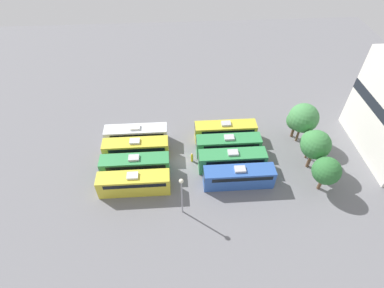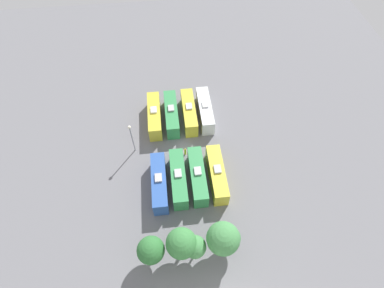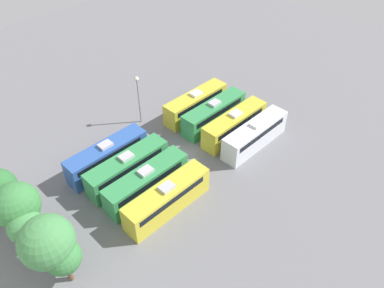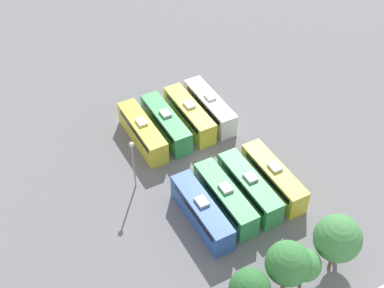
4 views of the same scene
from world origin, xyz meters
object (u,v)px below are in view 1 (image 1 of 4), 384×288
Objects in this scene: bus_0 at (137,135)px; bus_1 at (136,148)px; bus_6 at (232,160)px; worker_person at (192,157)px; tree_2 at (312,141)px; light_pole at (182,191)px; tree_3 at (316,145)px; tree_0 at (296,121)px; tree_4 at (326,171)px; bus_2 at (135,165)px; bus_5 at (228,145)px; bus_4 at (225,131)px; bus_3 at (134,183)px; bus_7 at (239,176)px; tree_1 at (303,118)px.

bus_0 and bus_1 have the same top height.
bus_6 is 6.59m from worker_person.
tree_2 reaches higher than bus_1.
worker_person is 0.25× the size of light_pole.
tree_3 reaches higher than tree_2.
tree_4 is at bearing 2.99° from tree_0.
bus_2 and bus_5 have the same top height.
bus_4 is 6.85m from bus_6.
bus_5 is at bearing -107.62° from tree_3.
tree_4 is at bearing 97.59° from light_pole.
tree_3 reaches higher than bus_6.
worker_person is 20.31m from tree_4.
bus_0 reaches higher than worker_person.
bus_3 is 1.91× the size of tree_2.
tree_0 is (-4.84, 18.25, 2.80)m from worker_person.
tree_0 reaches higher than bus_7.
light_pole is at bearing 26.32° from bus_0.
tree_3 is at bearing -0.69° from tree_1.
tree_4 is (4.45, 0.21, -0.86)m from tree_3.
bus_0 is 1.45× the size of light_pole.
light_pole is 22.96m from tree_2.
bus_2 is at bearing 2.28° from bus_0.
bus_5 is at bearing 77.34° from bus_0.
tree_3 is 4.54m from tree_4.
tree_3 is (7.40, 12.46, 3.12)m from bus_4.
tree_1 reaches higher than bus_6.
bus_3 is 1.47× the size of tree_3.
worker_person is (5.06, 9.24, -0.97)m from bus_0.
tree_2 is (5.29, 0.78, 0.21)m from tree_0.
bus_5 is (3.47, 15.43, 0.00)m from bus_0.
light_pole is (14.65, 7.25, 3.18)m from bus_0.
bus_7 is (3.39, 0.49, 0.00)m from bus_6.
bus_5 is 1.73× the size of tree_4.
light_pole is (4.39, -8.74, 3.18)m from bus_7.
bus_3 is 15.58m from bus_6.
bus_1 is at bearing -147.96° from light_pole.
tree_4 reaches higher than bus_0.
bus_4 is at bearing -120.72° from tree_3.
tree_1 is at bearing 99.36° from bus_5.
bus_7 is (6.80, 0.56, 0.00)m from bus_5.
tree_2 is at bearing 92.99° from bus_2.
tree_1 is (-3.66, 18.72, 4.33)m from worker_person.
bus_2 is at bearing -87.01° from tree_2.
worker_person is 19.56m from tree_1.
bus_4 is at bearing -133.09° from tree_4.
bus_5 is 1.98× the size of tree_0.
tree_1 is at bearing 122.61° from light_pole.
tree_3 reaches higher than tree_0.
bus_7 is 1.91× the size of tree_2.
light_pole is 21.06m from tree_4.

